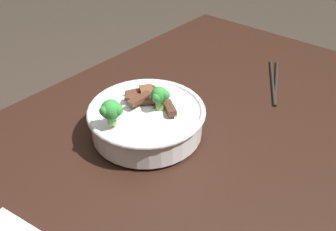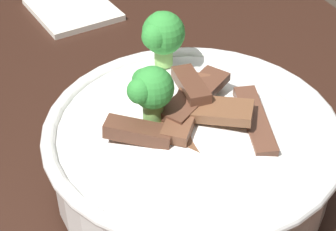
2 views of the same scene
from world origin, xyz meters
name	(u,v)px [view 2 (image 2 of 2)]	position (x,y,z in m)	size (l,w,h in m)	color
dining_table	(100,231)	(0.00, 0.00, 0.69)	(1.49, 0.80, 0.80)	black
rice_bowl	(191,143)	(-0.07, -0.07, 0.85)	(0.25, 0.25, 0.13)	white
folded_napkin	(73,9)	(0.29, -0.06, 0.81)	(0.12, 0.10, 0.01)	silver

